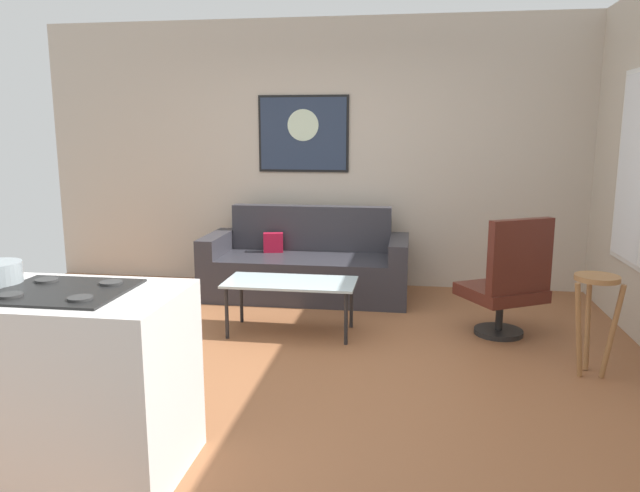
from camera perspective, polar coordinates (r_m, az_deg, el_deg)
The scene contains 8 objects.
ground at distance 4.44m, azimuth -2.49°, elevation -11.35°, with size 6.40×6.40×0.04m, color brown.
back_wall at distance 6.51m, azimuth 1.54°, elevation 8.60°, with size 6.40×0.05×2.80m, color #BCAE9E.
couch at distance 6.12m, azimuth -1.28°, elevation -2.03°, with size 2.03×0.84×0.88m.
coffee_table at distance 4.97m, azimuth -2.79°, elevation -3.73°, with size 1.07×0.51×0.44m.
armchair at distance 5.07m, azimuth 17.31°, elevation -3.29°, with size 0.76×0.75×0.99m.
bar_stool at distance 4.49m, azimuth 24.50°, elevation -4.80°, with size 0.34×0.33×0.70m.
kitchen_counter at distance 3.39m, azimuth -27.00°, elevation -11.11°, with size 1.71×0.69×0.93m.
wall_painting at distance 6.51m, azimuth -1.58°, elevation 10.54°, with size 0.97×0.03×0.80m.
Camera 1 is at (0.80, -4.03, 1.66)m, focal length 33.96 mm.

